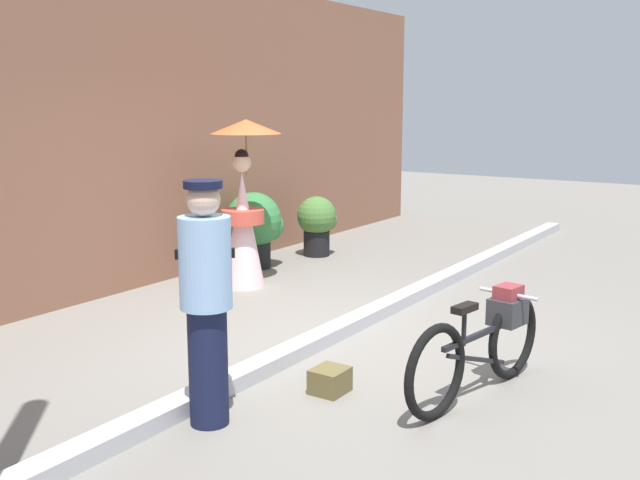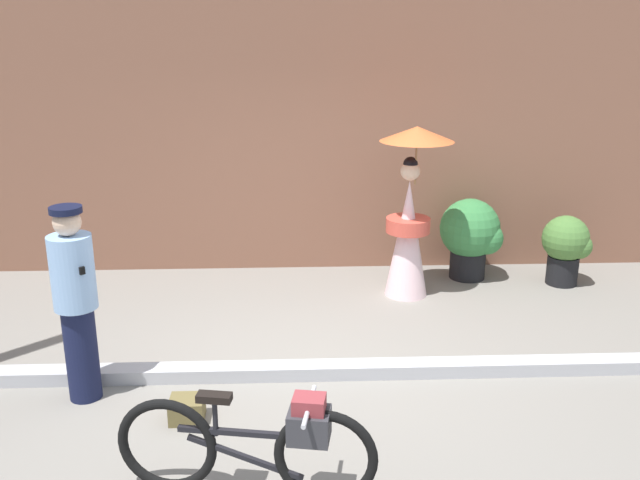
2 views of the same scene
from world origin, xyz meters
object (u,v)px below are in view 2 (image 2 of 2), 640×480
object	(u,v)px
bicycle_near_officer	(258,444)
potted_plant_small	(472,234)
backpack_spare	(187,409)
person_with_parasol	(410,213)
person_officer	(76,300)
potted_plant_by_door	(567,246)

from	to	relation	value
bicycle_near_officer	potted_plant_small	bearing A→B (deg)	59.19
potted_plant_small	backpack_spare	size ratio (longest dim) A/B	3.71
person_with_parasol	backpack_spare	bearing A→B (deg)	-129.91
person_officer	potted_plant_by_door	size ratio (longest dim) A/B	1.96
person_with_parasol	person_officer	bearing A→B (deg)	-144.43
potted_plant_by_door	potted_plant_small	xyz separation A→B (m)	(-1.06, 0.25, 0.08)
person_officer	person_with_parasol	world-z (taller)	person_with_parasol
backpack_spare	person_with_parasol	bearing A→B (deg)	50.09
potted_plant_small	backpack_spare	world-z (taller)	potted_plant_small
person_with_parasol	backpack_spare	size ratio (longest dim) A/B	7.27
potted_plant_by_door	person_officer	bearing A→B (deg)	-153.91
person_officer	potted_plant_by_door	bearing A→B (deg)	26.09
potted_plant_by_door	backpack_spare	distance (m)	4.93
bicycle_near_officer	person_officer	bearing A→B (deg)	138.22
backpack_spare	person_officer	bearing A→B (deg)	156.20
person_officer	potted_plant_by_door	world-z (taller)	person_officer
bicycle_near_officer	person_with_parasol	xyz separation A→B (m)	(1.53, 3.48, 0.57)
person_with_parasol	backpack_spare	xyz separation A→B (m)	(-2.13, -2.55, -0.86)
bicycle_near_officer	backpack_spare	xyz separation A→B (m)	(-0.60, 0.93, -0.30)
bicycle_near_officer	person_with_parasol	size ratio (longest dim) A/B	0.88
person_with_parasol	potted_plant_small	world-z (taller)	person_with_parasol
bicycle_near_officer	person_officer	size ratio (longest dim) A/B	1.04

